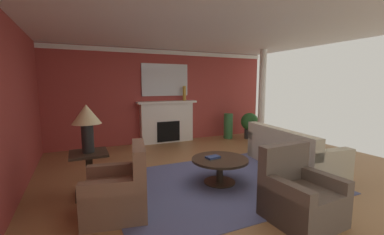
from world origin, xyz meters
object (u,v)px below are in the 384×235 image
(side_table, at_px, (90,171))
(table_lamp, at_px, (87,119))
(fireplace, at_px, (167,123))
(mantel_mirror, at_px, (165,80))
(potted_plant, at_px, (250,123))
(armchair_facing_fireplace, at_px, (300,197))
(coffee_table, at_px, (220,165))
(armchair_near_window, at_px, (119,192))
(vase_tall_corner, at_px, (228,126))
(vase_mantel_right, at_px, (184,93))
(sofa, at_px, (291,154))

(side_table, bearing_deg, table_lamp, 176.42)
(fireplace, height_order, side_table, fireplace)
(mantel_mirror, height_order, potted_plant, mantel_mirror)
(fireplace, bearing_deg, potted_plant, -13.58)
(armchair_facing_fireplace, height_order, coffee_table, armchair_facing_fireplace)
(coffee_table, bearing_deg, fireplace, 86.76)
(fireplace, height_order, armchair_near_window, fireplace)
(coffee_table, bearing_deg, potted_plant, 44.98)
(fireplace, relative_size, vase_tall_corner, 2.23)
(table_lamp, bearing_deg, fireplace, 52.02)
(mantel_mirror, xyz_separation_m, side_table, (-2.31, -3.08, -1.48))
(table_lamp, relative_size, vase_tall_corner, 0.93)
(mantel_mirror, height_order, coffee_table, mantel_mirror)
(fireplace, height_order, coffee_table, fireplace)
(armchair_facing_fireplace, distance_m, potted_plant, 4.93)
(mantel_mirror, bearing_deg, table_lamp, -126.88)
(armchair_facing_fireplace, height_order, vase_mantel_right, vase_mantel_right)
(mantel_mirror, distance_m, vase_tall_corner, 2.51)
(table_lamp, bearing_deg, potted_plant, 25.50)
(mantel_mirror, bearing_deg, vase_mantel_right, -17.18)
(coffee_table, height_order, potted_plant, potted_plant)
(mantel_mirror, relative_size, table_lamp, 1.91)
(armchair_facing_fireplace, distance_m, coffee_table, 1.51)
(armchair_facing_fireplace, xyz_separation_m, side_table, (-2.43, 1.92, 0.09))
(armchair_near_window, bearing_deg, sofa, 7.09)
(side_table, height_order, potted_plant, potted_plant)
(sofa, bearing_deg, mantel_mirror, 114.96)
(sofa, height_order, vase_tall_corner, sofa)
(table_lamp, bearing_deg, side_table, -3.58)
(fireplace, height_order, table_lamp, table_lamp)
(side_table, distance_m, potted_plant, 5.43)
(armchair_facing_fireplace, xyz_separation_m, table_lamp, (-2.43, 1.92, 0.92))
(table_lamp, bearing_deg, coffee_table, -11.74)
(fireplace, xyz_separation_m, armchair_facing_fireplace, (0.11, -4.88, -0.28))
(armchair_near_window, xyz_separation_m, table_lamp, (-0.33, 0.79, 0.92))
(sofa, xyz_separation_m, armchair_facing_fireplace, (-1.48, -1.57, 0.01))
(armchair_facing_fireplace, bearing_deg, mantel_mirror, 91.31)
(mantel_mirror, xyz_separation_m, sofa, (1.60, -3.43, -1.58))
(armchair_facing_fireplace, bearing_deg, potted_plant, 59.85)
(armchair_facing_fireplace, relative_size, side_table, 1.36)
(fireplace, bearing_deg, mantel_mirror, 90.00)
(sofa, relative_size, armchair_near_window, 2.30)
(fireplace, xyz_separation_m, side_table, (-2.31, -2.96, -0.19))
(mantel_mirror, relative_size, side_table, 2.05)
(vase_tall_corner, bearing_deg, fireplace, 171.42)
(sofa, xyz_separation_m, coffee_table, (-1.79, -0.09, 0.04))
(fireplace, relative_size, vase_mantel_right, 4.05)
(potted_plant, bearing_deg, armchair_near_window, -145.63)
(fireplace, height_order, vase_mantel_right, vase_mantel_right)
(potted_plant, bearing_deg, mantel_mirror, 163.93)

